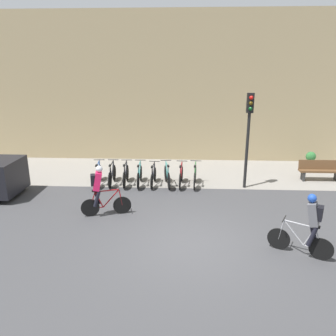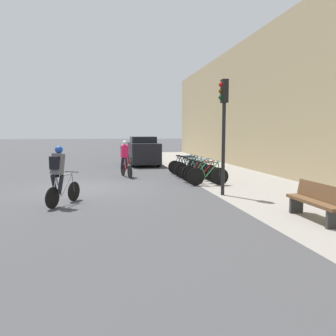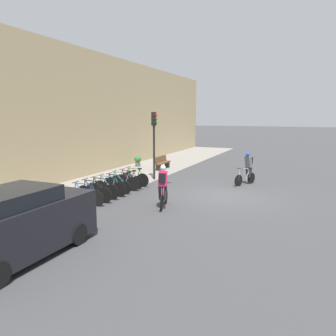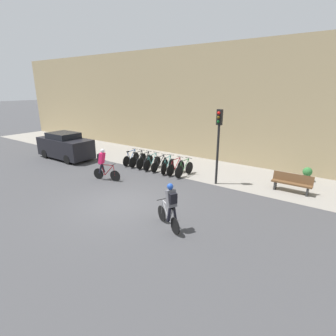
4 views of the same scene
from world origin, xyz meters
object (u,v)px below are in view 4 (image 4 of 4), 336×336
Objects in this scene: cyclist_pink at (103,163)px; bench at (292,183)px; parked_bike_0 at (131,158)px; potted_plant at (307,173)px; parked_bike_6 at (176,167)px; parked_bike_7 at (184,169)px; parked_car at (65,146)px; traffic_light_pole at (219,134)px; parked_bike_4 at (160,164)px; parked_bike_2 at (145,161)px; parked_bike_5 at (167,166)px; cyclist_grey at (170,205)px; parked_bike_3 at (152,163)px; parked_bike_1 at (138,160)px.

bench is at bearing 25.01° from cyclist_pink.
potted_plant is at bearing 17.14° from parked_bike_0.
bench is (6.11, 0.97, 0.07)m from parked_bike_6.
parked_bike_7 is 9.08m from parked_car.
traffic_light_pole reaches higher than parked_bike_0.
parked_bike_4 reaches higher than potted_plant.
parked_bike_2 is 1.05× the size of parked_bike_4.
parked_bike_2 is 0.39× the size of parked_car.
parked_bike_2 is 0.44× the size of traffic_light_pole.
parked_bike_6 is at bearing 0.01° from parked_bike_0.
parked_bike_5 reaches higher than parked_bike_6.
parked_bike_6 is 2.13× the size of potted_plant.
parked_bike_5 is at bearing 126.40° from cyclist_grey.
parked_bike_7 is 0.93× the size of bench.
parked_bike_5 is at bearing 0.10° from parked_bike_4.
parked_bike_3 is at bearing 0.00° from parked_bike_0.
parked_bike_2 is at bearing 179.93° from parked_bike_4.
traffic_light_pole is (4.99, -0.14, 2.25)m from parked_bike_2.
parked_bike_5 is at bearing 0.01° from parked_bike_0.
parked_bike_0 is 10.46m from potted_plant.
bench is at bearing 9.96° from parked_bike_7.
parked_bike_2 is 0.98× the size of parked_bike_5.
bench is (8.46, 0.97, 0.06)m from parked_bike_2.
bench is at bearing 7.60° from parked_bike_4.
parked_bike_7 reaches higher than parked_bike_4.
cyclist_grey is at bearing -17.74° from parked_car.
parked_bike_2 is at bearing 84.47° from cyclist_pink.
parked_bike_4 is at bearing -0.02° from parked_bike_1.
parked_bike_2 is 0.99× the size of parked_bike_7.
potted_plant is at bearing 34.20° from cyclist_pink.
traffic_light_pole reaches higher than potted_plant.
cyclist_pink reaches higher than parked_bike_5.
cyclist_grey reaches higher than parked_bike_7.
cyclist_grey is at bearing -53.60° from parked_bike_5.
parked_bike_2 reaches higher than parked_bike_1.
cyclist_pink is 4.53m from parked_bike_7.
cyclist_pink is 0.41× the size of parked_car.
potted_plant is at bearing 25.47° from parked_bike_6.
parked_bike_1 is at bearing -161.86° from potted_plant.
potted_plant is (9.41, 3.08, 0.03)m from parked_bike_1.
parked_bike_6 is (3.52, 0.00, 0.00)m from parked_bike_0.
parked_bike_7 is at bearing -152.35° from potted_plant.
bench is at bearing 8.25° from parked_bike_5.
parked_bike_0 is 3.52m from parked_bike_6.
parked_bike_2 is at bearing -160.74° from potted_plant.
parked_bike_7 is 5.61m from bench.
parked_bike_7 is at bearing 0.02° from parked_bike_0.
cyclist_pink is 4.13m from parked_bike_6.
parked_bike_0 is 1.01× the size of parked_bike_7.
parked_bike_4 is (1.18, -0.00, -0.03)m from parked_bike_2.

